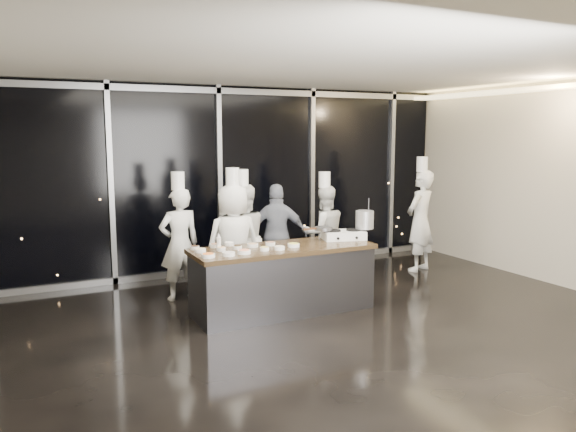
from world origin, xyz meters
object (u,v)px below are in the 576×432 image
Objects in this scene: chef_far_left at (179,243)px; guest at (277,235)px; chef_left at (233,242)px; frying_pan at (323,229)px; stove at (343,235)px; demo_counter at (283,279)px; chef_right at (324,232)px; stock_pot at (365,220)px; chef_center at (243,237)px; chef_side at (420,220)px.

guest is at bearing 179.91° from chef_far_left.
chef_far_left is at bearing -31.79° from chef_left.
frying_pan is at bearing 146.15° from chef_far_left.
guest is (-0.47, 1.22, -0.16)m from stove.
chef_right reaches higher than demo_counter.
guest is at bearing 125.24° from stove.
chef_left reaches higher than guest.
chef_left is at bearing 22.40° from chef_right.
stove is at bearing 150.24° from chef_left.
stock_pot is (0.31, -0.06, 0.20)m from stove.
stove is 0.37× the size of chef_right.
guest is (-0.78, 1.29, -0.36)m from stock_pot.
chef_right is (1.45, 0.05, -0.04)m from chef_center.
stock_pot is at bearing 149.70° from chef_far_left.
frying_pan is 0.63m from stock_pot.
chef_center reaches higher than stock_pot.
stove is at bearing 147.79° from chef_far_left.
stove is 0.33× the size of chef_side.
frying_pan is 2.60m from chef_side.
guest is at bearing -174.55° from chef_center.
chef_far_left is (-1.79, 1.01, -0.22)m from frying_pan.
chef_right is at bearing 178.34° from chef_center.
frying_pan is 1.29m from chef_right.
chef_center is (-0.10, 1.21, 0.37)m from demo_counter.
demo_counter is 9.55× the size of stock_pot.
frying_pan is 1.17m from guest.
demo_counter is 1.46m from guest.
stock_pot is 0.14× the size of chef_center.
stove is 0.35× the size of chef_far_left.
chef_far_left reaches higher than chef_right.
stock_pot is 1.29m from chef_right.
chef_far_left is 1.16× the size of guest.
frying_pan is 2.07m from chef_far_left.
chef_center is 3.26m from chef_side.
stock_pot is 2.68m from chef_far_left.
chef_far_left is (-1.08, 1.19, 0.38)m from demo_counter.
chef_left is at bearing 155.42° from stock_pot.
chef_side reaches higher than frying_pan.
chef_center is 0.93× the size of chef_side.
stock_pot is at bearing 143.72° from guest.
chef_side is at bearing 173.29° from chef_center.
chef_far_left is at bearing 26.81° from guest.
guest is at bearing 113.09° from frying_pan.
guest reaches higher than stock_pot.
chef_right is (1.75, 0.45, -0.07)m from chef_left.
frying_pan is 0.23× the size of chef_side.
chef_side is at bearing 28.61° from stock_pot.
stock_pot reaches higher than stove.
frying_pan is at bearing 14.12° from demo_counter.
chef_side reaches higher than guest.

